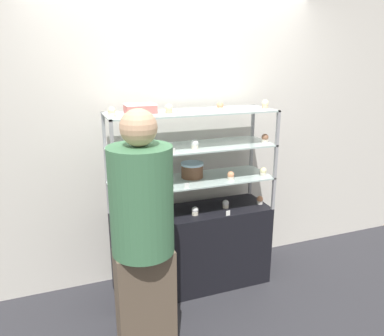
{
  "coord_description": "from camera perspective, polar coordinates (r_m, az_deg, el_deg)",
  "views": [
    {
      "loc": [
        -1.04,
        -2.79,
        1.99
      ],
      "look_at": [
        0.0,
        0.0,
        1.11
      ],
      "focal_mm": 35.0,
      "sensor_mm": 36.0,
      "label": 1
    }
  ],
  "objects": [
    {
      "name": "ground_plane",
      "position": [
        3.58,
        0.0,
        -17.28
      ],
      "size": [
        20.0,
        20.0,
        0.0
      ],
      "primitive_type": "plane",
      "color": "#2D2D33"
    },
    {
      "name": "back_wall",
      "position": [
        3.39,
        -2.16,
        4.75
      ],
      "size": [
        8.0,
        0.05,
        2.6
      ],
      "color": "silver",
      "rests_on": "ground_plane"
    },
    {
      "name": "display_base",
      "position": [
        3.39,
        0.0,
        -12.19
      ],
      "size": [
        1.37,
        0.43,
        0.72
      ],
      "color": "black",
      "rests_on": "ground_plane"
    },
    {
      "name": "display_riser_lower",
      "position": [
        3.14,
        0.0,
        -2.06
      ],
      "size": [
        1.37,
        0.43,
        0.29
      ],
      "color": "#99999E",
      "rests_on": "display_base"
    },
    {
      "name": "display_riser_middle",
      "position": [
        3.06,
        0.0,
        3.02
      ],
      "size": [
        1.37,
        0.43,
        0.29
      ],
      "color": "#99999E",
      "rests_on": "display_riser_lower"
    },
    {
      "name": "display_riser_upper",
      "position": [
        3.01,
        0.0,
        8.32
      ],
      "size": [
        1.37,
        0.43,
        0.29
      ],
      "color": "#99999E",
      "rests_on": "display_riser_middle"
    },
    {
      "name": "layer_cake_centerpiece",
      "position": [
        3.17,
        0.02,
        -0.3
      ],
      "size": [
        0.19,
        0.19,
        0.13
      ],
      "color": "brown",
      "rests_on": "display_riser_lower"
    },
    {
      "name": "sheet_cake_frosted",
      "position": [
        2.93,
        -7.9,
        9.0
      ],
      "size": [
        0.23,
        0.17,
        0.07
      ],
      "color": "#C66660",
      "rests_on": "display_riser_upper"
    },
    {
      "name": "cupcake_0",
      "position": [
        3.0,
        -10.91,
        -8.01
      ],
      "size": [
        0.06,
        0.06,
        0.07
      ],
      "color": "#CCB28C",
      "rests_on": "display_base"
    },
    {
      "name": "cupcake_1",
      "position": [
        3.1,
        -5.49,
        -7.0
      ],
      "size": [
        0.06,
        0.06,
        0.07
      ],
      "color": "beige",
      "rests_on": "display_base"
    },
    {
      "name": "cupcake_2",
      "position": [
        3.14,
        0.46,
        -6.56
      ],
      "size": [
        0.06,
        0.06,
        0.07
      ],
      "color": "beige",
      "rests_on": "display_base"
    },
    {
      "name": "cupcake_3",
      "position": [
        3.3,
        5.15,
        -5.49
      ],
      "size": [
        0.06,
        0.06,
        0.07
      ],
      "color": "beige",
      "rests_on": "display_base"
    },
    {
      "name": "cupcake_4",
      "position": [
        3.43,
        10.31,
        -4.82
      ],
      "size": [
        0.06,
        0.06,
        0.07
      ],
      "color": "white",
      "rests_on": "display_base"
    },
    {
      "name": "price_tag_0",
      "position": [
        3.15,
        5.51,
        -6.86
      ],
      "size": [
        0.04,
        0.0,
        0.04
      ],
      "color": "white",
      "rests_on": "display_base"
    },
    {
      "name": "cupcake_5",
      "position": [
        2.91,
        -11.0,
        -2.78
      ],
      "size": [
        0.06,
        0.06,
        0.07
      ],
      "color": "white",
      "rests_on": "display_riser_lower"
    },
    {
      "name": "cupcake_6",
      "position": [
        2.96,
        -4.86,
        -2.24
      ],
      "size": [
        0.06,
        0.06,
        0.07
      ],
      "color": "white",
      "rests_on": "display_riser_lower"
    },
    {
      "name": "cupcake_7",
      "position": [
        3.14,
        5.92,
        -1.16
      ],
      "size": [
        0.06,
        0.06,
        0.07
      ],
      "color": "beige",
      "rests_on": "display_riser_lower"
    },
    {
      "name": "cupcake_8",
      "position": [
        3.29,
        10.79,
        -0.53
      ],
      "size": [
        0.06,
        0.06,
        0.07
      ],
      "color": "beige",
      "rests_on": "display_riser_lower"
    },
    {
      "name": "price_tag_1",
      "position": [
        2.91,
        -0.81,
        -2.73
      ],
      "size": [
        0.04,
        0.0,
        0.04
      ],
      "color": "white",
      "rests_on": "display_riser_lower"
    },
    {
      "name": "cupcake_9",
      "position": [
        2.85,
        -11.42,
        2.8
      ],
      "size": [
        0.06,
        0.06,
        0.07
      ],
      "color": "#CCB28C",
      "rests_on": "display_riser_middle"
    },
    {
      "name": "cupcake_10",
      "position": [
        2.96,
        0.43,
        3.64
      ],
      "size": [
        0.06,
        0.06,
        0.07
      ],
      "color": "beige",
      "rests_on": "display_riser_middle"
    },
    {
      "name": "cupcake_11",
      "position": [
        3.25,
        11.05,
        4.46
      ],
      "size": [
        0.06,
        0.06,
        0.07
      ],
      "color": "beige",
      "rests_on": "display_riser_middle"
    },
    {
      "name": "price_tag_2",
      "position": [
        2.8,
        -2.94,
        2.55
      ],
      "size": [
        0.04,
        0.0,
        0.04
      ],
      "color": "white",
      "rests_on": "display_riser_middle"
    },
    {
      "name": "cupcake_12",
      "position": [
        2.77,
        -12.14,
        8.37
      ],
      "size": [
        0.06,
        0.06,
        0.07
      ],
      "color": "beige",
      "rests_on": "display_riser_upper"
    },
    {
      "name": "cupcake_13",
      "position": [
        2.89,
        -3.55,
        9.01
      ],
      "size": [
        0.06,
        0.06,
        0.07
      ],
      "color": "#CCB28C",
      "rests_on": "display_riser_upper"
    },
    {
      "name": "cupcake_14",
      "position": [
        3.02,
        4.3,
        9.32
      ],
      "size": [
        0.06,
        0.06,
        0.07
      ],
      "color": "beige",
      "rests_on": "display_riser_upper"
    },
    {
      "name": "cupcake_15",
      "position": [
        3.24,
        11.09,
        9.55
      ],
      "size": [
        0.06,
        0.06,
        0.07
      ],
      "color": "#CCB28C",
      "rests_on": "display_riser_upper"
    },
    {
      "name": "price_tag_3",
      "position": [
        2.76,
        -2.08,
        8.4
      ],
      "size": [
        0.04,
        0.0,
        0.04
      ],
      "color": "white",
      "rests_on": "display_riser_upper"
    },
    {
      "name": "customer_figure",
      "position": [
        2.43,
        -7.5,
        -9.91
      ],
      "size": [
        0.4,
        0.4,
        1.71
      ],
      "color": "brown",
      "rests_on": "ground_plane"
    }
  ]
}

